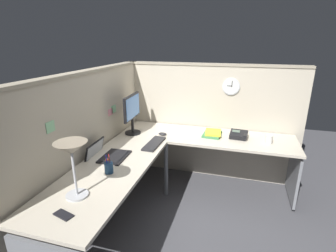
{
  "coord_description": "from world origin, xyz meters",
  "views": [
    {
      "loc": [
        -2.55,
        -0.65,
        1.87
      ],
      "look_at": [
        0.2,
        0.15,
        0.9
      ],
      "focal_mm": 27.43,
      "sensor_mm": 36.0,
      "label": 1
    }
  ],
  "objects_px": {
    "computer_mouse": "(163,134)",
    "coffee_mug": "(269,139)",
    "cell_phone": "(64,215)",
    "desk_lamp_dome": "(72,153)",
    "office_phone": "(239,135)",
    "monitor": "(132,111)",
    "wall_clock": "(231,87)",
    "book_stack": "(212,133)",
    "laptop": "(106,154)",
    "keyboard": "(154,144)",
    "pen_cup": "(109,168)"
  },
  "relations": [
    {
      "from": "desk_lamp_dome",
      "to": "wall_clock",
      "type": "distance_m",
      "value": 2.19
    },
    {
      "from": "computer_mouse",
      "to": "book_stack",
      "type": "xyz_separation_m",
      "value": [
        0.18,
        -0.6,
        0.0
      ]
    },
    {
      "from": "computer_mouse",
      "to": "desk_lamp_dome",
      "type": "xyz_separation_m",
      "value": [
        -1.44,
        0.24,
        0.35
      ]
    },
    {
      "from": "cell_phone",
      "to": "wall_clock",
      "type": "relative_size",
      "value": 0.65
    },
    {
      "from": "monitor",
      "to": "wall_clock",
      "type": "relative_size",
      "value": 2.27
    },
    {
      "from": "monitor",
      "to": "keyboard",
      "type": "height_order",
      "value": "monitor"
    },
    {
      "from": "computer_mouse",
      "to": "cell_phone",
      "type": "distance_m",
      "value": 1.68
    },
    {
      "from": "laptop",
      "to": "computer_mouse",
      "type": "bearing_deg",
      "value": -26.55
    },
    {
      "from": "monitor",
      "to": "desk_lamp_dome",
      "type": "xyz_separation_m",
      "value": [
        -1.4,
        -0.15,
        0.07
      ]
    },
    {
      "from": "desk_lamp_dome",
      "to": "office_phone",
      "type": "height_order",
      "value": "desk_lamp_dome"
    },
    {
      "from": "office_phone",
      "to": "monitor",
      "type": "bearing_deg",
      "value": 99.05
    },
    {
      "from": "office_phone",
      "to": "wall_clock",
      "type": "distance_m",
      "value": 0.64
    },
    {
      "from": "desk_lamp_dome",
      "to": "coffee_mug",
      "type": "xyz_separation_m",
      "value": [
        1.53,
        -1.5,
        -0.32
      ]
    },
    {
      "from": "desk_lamp_dome",
      "to": "coffee_mug",
      "type": "height_order",
      "value": "desk_lamp_dome"
    },
    {
      "from": "computer_mouse",
      "to": "book_stack",
      "type": "bearing_deg",
      "value": -73.46
    },
    {
      "from": "wall_clock",
      "to": "monitor",
      "type": "bearing_deg",
      "value": 114.6
    },
    {
      "from": "book_stack",
      "to": "desk_lamp_dome",
      "type": "bearing_deg",
      "value": 152.67
    },
    {
      "from": "wall_clock",
      "to": "office_phone",
      "type": "bearing_deg",
      "value": -154.59
    },
    {
      "from": "laptop",
      "to": "cell_phone",
      "type": "distance_m",
      "value": 0.94
    },
    {
      "from": "monitor",
      "to": "office_phone",
      "type": "xyz_separation_m",
      "value": [
        0.21,
        -1.31,
        -0.26
      ]
    },
    {
      "from": "pen_cup",
      "to": "cell_phone",
      "type": "relative_size",
      "value": 1.25
    },
    {
      "from": "book_stack",
      "to": "coffee_mug",
      "type": "relative_size",
      "value": 3.11
    },
    {
      "from": "cell_phone",
      "to": "wall_clock",
      "type": "xyz_separation_m",
      "value": [
        2.16,
        -0.96,
        0.57
      ]
    },
    {
      "from": "office_phone",
      "to": "laptop",
      "type": "bearing_deg",
      "value": 125.18
    },
    {
      "from": "coffee_mug",
      "to": "keyboard",
      "type": "bearing_deg",
      "value": 107.69
    },
    {
      "from": "computer_mouse",
      "to": "wall_clock",
      "type": "xyz_separation_m",
      "value": [
        0.49,
        -0.77,
        0.55
      ]
    },
    {
      "from": "cell_phone",
      "to": "coffee_mug",
      "type": "xyz_separation_m",
      "value": [
        1.76,
        -1.45,
        0.04
      ]
    },
    {
      "from": "office_phone",
      "to": "wall_clock",
      "type": "bearing_deg",
      "value": 25.41
    },
    {
      "from": "cell_phone",
      "to": "book_stack",
      "type": "relative_size",
      "value": 0.48
    },
    {
      "from": "cell_phone",
      "to": "coffee_mug",
      "type": "relative_size",
      "value": 1.5
    },
    {
      "from": "cell_phone",
      "to": "office_phone",
      "type": "bearing_deg",
      "value": -15.74
    },
    {
      "from": "monitor",
      "to": "laptop",
      "type": "relative_size",
      "value": 1.28
    },
    {
      "from": "cell_phone",
      "to": "wall_clock",
      "type": "height_order",
      "value": "wall_clock"
    },
    {
      "from": "keyboard",
      "to": "computer_mouse",
      "type": "relative_size",
      "value": 4.13
    },
    {
      "from": "coffee_mug",
      "to": "computer_mouse",
      "type": "bearing_deg",
      "value": 94.1
    },
    {
      "from": "computer_mouse",
      "to": "coffee_mug",
      "type": "relative_size",
      "value": 1.08
    },
    {
      "from": "monitor",
      "to": "cell_phone",
      "type": "distance_m",
      "value": 1.67
    },
    {
      "from": "office_phone",
      "to": "wall_clock",
      "type": "height_order",
      "value": "wall_clock"
    },
    {
      "from": "keyboard",
      "to": "desk_lamp_dome",
      "type": "xyz_separation_m",
      "value": [
        -1.13,
        0.23,
        0.35
      ]
    },
    {
      "from": "book_stack",
      "to": "coffee_mug",
      "type": "distance_m",
      "value": 0.66
    },
    {
      "from": "desk_lamp_dome",
      "to": "wall_clock",
      "type": "relative_size",
      "value": 2.02
    },
    {
      "from": "desk_lamp_dome",
      "to": "office_phone",
      "type": "relative_size",
      "value": 2.01
    },
    {
      "from": "desk_lamp_dome",
      "to": "monitor",
      "type": "bearing_deg",
      "value": 5.92
    },
    {
      "from": "monitor",
      "to": "pen_cup",
      "type": "distance_m",
      "value": 1.06
    },
    {
      "from": "coffee_mug",
      "to": "monitor",
      "type": "bearing_deg",
      "value": 94.62
    },
    {
      "from": "coffee_mug",
      "to": "book_stack",
      "type": "bearing_deg",
      "value": 82.32
    },
    {
      "from": "pen_cup",
      "to": "cell_phone",
      "type": "distance_m",
      "value": 0.62
    },
    {
      "from": "laptop",
      "to": "book_stack",
      "type": "bearing_deg",
      "value": -46.44
    },
    {
      "from": "wall_clock",
      "to": "cell_phone",
      "type": "bearing_deg",
      "value": 156.01
    },
    {
      "from": "keyboard",
      "to": "book_stack",
      "type": "bearing_deg",
      "value": -49.2
    }
  ]
}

